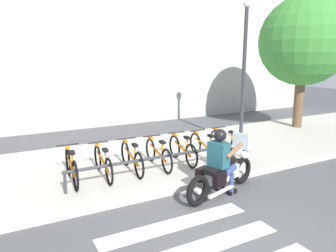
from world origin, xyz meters
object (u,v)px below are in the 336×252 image
object	(u,v)px
bicycle_6	(226,143)
rider	(221,158)
street_lamp	(244,59)
bicycle_4	(183,150)
motorcycle	(223,173)
bike_rack	(169,157)
bicycle_3	(158,154)
tree_near_rack	(304,41)
bicycle_0	(71,167)
bicycle_2	(132,158)
bicycle_1	(103,163)
bicycle_5	(205,147)

from	to	relation	value
bicycle_6	rider	bearing A→B (deg)	-131.09
rider	street_lamp	bearing A→B (deg)	43.71
bicycle_4	motorcycle	bearing A→B (deg)	-92.74
bicycle_6	bike_rack	xyz separation A→B (m)	(-2.12, -0.55, 0.08)
motorcycle	bicycle_4	distance (m)	1.78
rider	bicycle_3	distance (m)	1.91
bicycle_6	tree_near_rack	size ratio (longest dim) A/B	0.32
bicycle_0	bicycle_2	size ratio (longest dim) A/B	1.01
rider	bicycle_3	bearing A→B (deg)	106.81
bicycle_0	tree_near_rack	world-z (taller)	tree_near_rack
street_lamp	bicycle_2	bearing A→B (deg)	-164.31
bike_rack	bicycle_6	bearing A→B (deg)	14.69
bicycle_6	street_lamp	bearing A→B (deg)	37.63
tree_near_rack	bicycle_1	bearing A→B (deg)	-168.83
rider	street_lamp	size ratio (longest dim) A/B	0.31
bicycle_4	street_lamp	size ratio (longest dim) A/B	0.34
bicycle_1	bike_rack	xyz separation A→B (m)	(1.41, -0.56, 0.08)
motorcycle	bicycle_0	bearing A→B (deg)	146.93
bicycle_1	tree_near_rack	xyz separation A→B (m)	(8.33, 1.65, 2.92)
rider	bike_rack	bearing A→B (deg)	113.59
rider	bicycle_6	distance (m)	2.41
bicycle_1	bicycle_4	xyz separation A→B (m)	(2.12, -0.00, 0.01)
bicycle_6	tree_near_rack	xyz separation A→B (m)	(4.81, 1.65, 2.92)
rider	tree_near_rack	size ratio (longest dim) A/B	0.28
motorcycle	street_lamp	size ratio (longest dim) A/B	0.47
motorcycle	bicycle_4	bearing A→B (deg)	87.26
street_lamp	bicycle_0	bearing A→B (deg)	-167.97
motorcycle	bicycle_1	size ratio (longest dim) A/B	1.27
bike_rack	street_lamp	world-z (taller)	street_lamp
bicycle_6	tree_near_rack	bearing A→B (deg)	18.91
bike_rack	tree_near_rack	world-z (taller)	tree_near_rack
rider	bike_rack	size ratio (longest dim) A/B	0.30
bike_rack	tree_near_rack	bearing A→B (deg)	17.64
bicycle_3	bicycle_5	world-z (taller)	bicycle_3
motorcycle	bicycle_6	size ratio (longest dim) A/B	1.31
motorcycle	rider	distance (m)	0.37
bicycle_1	bicycle_2	size ratio (longest dim) A/B	1.03
bike_rack	street_lamp	size ratio (longest dim) A/B	1.05
bicycle_0	bicycle_5	distance (m)	3.53
bicycle_4	bicycle_5	distance (m)	0.71
tree_near_rack	bicycle_6	bearing A→B (deg)	-161.09
bicycle_4	bicycle_2	bearing A→B (deg)	179.99
rider	street_lamp	world-z (taller)	street_lamp
bicycle_0	tree_near_rack	xyz separation A→B (m)	(9.04, 1.65, 2.90)
bicycle_4	tree_near_rack	distance (m)	7.06
rider	bicycle_1	distance (m)	2.68
bicycle_4	bicycle_6	bearing A→B (deg)	0.02
tree_near_rack	street_lamp	bearing A→B (deg)	-172.85
bicycle_3	tree_near_rack	xyz separation A→B (m)	(6.92, 1.65, 2.92)
bicycle_0	tree_near_rack	bearing A→B (deg)	10.33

